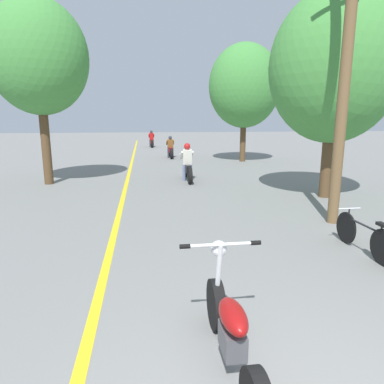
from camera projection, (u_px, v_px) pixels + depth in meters
lane_stripe_center at (129, 175)px, 14.69m from camera, size 0.14×48.00×0.01m
utility_pole at (348, 47)px, 7.16m from camera, size 1.10×0.24×7.50m
roadside_tree_right_near at (334, 68)px, 9.77m from camera, size 3.74×3.36×5.95m
roadside_tree_right_far at (245, 86)px, 18.51m from camera, size 3.89×3.50×6.33m
roadside_tree_left at (38, 58)px, 11.74m from camera, size 3.40×3.06×6.39m
motorcycle_foreground at (231, 331)px, 3.23m from camera, size 0.87×2.03×1.10m
motorcycle_rider_lead at (187, 166)px, 13.25m from camera, size 0.50×2.17×1.45m
motorcycle_rider_mid at (170, 149)px, 21.01m from camera, size 0.50×2.02×1.34m
motorcycle_rider_far at (152, 141)px, 28.92m from camera, size 0.50×2.12×1.41m
bicycle_parked at (363, 235)px, 6.08m from camera, size 0.44×1.65×0.71m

